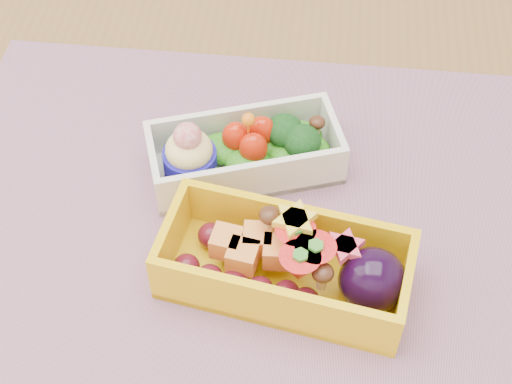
# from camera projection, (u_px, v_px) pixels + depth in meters

# --- Properties ---
(table) EXTENTS (1.20, 0.80, 0.75)m
(table) POSITION_uv_depth(u_px,v_px,m) (217.00, 255.00, 0.75)
(table) COLOR brown
(table) RESTS_ON ground
(placemat) EXTENTS (0.55, 0.43, 0.00)m
(placemat) POSITION_uv_depth(u_px,v_px,m) (247.00, 224.00, 0.65)
(placemat) COLOR #A37188
(placemat) RESTS_ON table
(bento_white) EXTENTS (0.18, 0.12, 0.07)m
(bento_white) POSITION_uv_depth(u_px,v_px,m) (244.00, 152.00, 0.67)
(bento_white) COLOR silver
(bento_white) RESTS_ON placemat
(bento_yellow) EXTENTS (0.21, 0.12, 0.07)m
(bento_yellow) POSITION_uv_depth(u_px,v_px,m) (290.00, 265.00, 0.59)
(bento_yellow) COLOR yellow
(bento_yellow) RESTS_ON placemat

